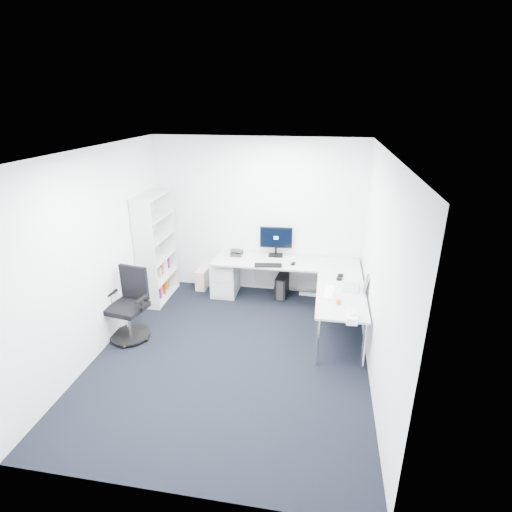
% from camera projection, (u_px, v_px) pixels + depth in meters
% --- Properties ---
extents(ground, '(4.20, 4.20, 0.00)m').
position_uv_depth(ground, '(232.00, 355.00, 5.44)').
color(ground, black).
extents(ceiling, '(4.20, 4.20, 0.00)m').
position_uv_depth(ceiling, '(227.00, 152.00, 4.45)').
color(ceiling, white).
extents(wall_back, '(3.60, 0.02, 2.70)m').
position_uv_depth(wall_back, '(258.00, 217.00, 6.87)').
color(wall_back, white).
rests_on(wall_back, ground).
extents(wall_front, '(3.60, 0.02, 2.70)m').
position_uv_depth(wall_front, '(166.00, 368.00, 3.02)').
color(wall_front, white).
rests_on(wall_front, ground).
extents(wall_left, '(0.02, 4.20, 2.70)m').
position_uv_depth(wall_left, '(96.00, 254.00, 5.23)').
color(wall_left, white).
rests_on(wall_left, ground).
extents(wall_right, '(0.02, 4.20, 2.70)m').
position_uv_depth(wall_right, '(380.00, 273.00, 4.66)').
color(wall_right, white).
rests_on(wall_right, ground).
extents(l_desk, '(2.43, 1.36, 0.71)m').
position_uv_depth(l_desk, '(284.00, 289.00, 6.51)').
color(l_desk, '#B4B7B6').
rests_on(l_desk, ground).
extents(drawer_pedestal, '(0.42, 0.53, 0.65)m').
position_uv_depth(drawer_pedestal, '(225.00, 277.00, 7.05)').
color(drawer_pedestal, '#B4B7B6').
rests_on(drawer_pedestal, ground).
extents(bookshelf, '(0.36, 0.92, 1.84)m').
position_uv_depth(bookshelf, '(156.00, 248.00, 6.69)').
color(bookshelf, silver).
rests_on(bookshelf, ground).
extents(task_chair, '(0.68, 0.68, 1.05)m').
position_uv_depth(task_chair, '(126.00, 306.00, 5.63)').
color(task_chair, black).
rests_on(task_chair, ground).
extents(black_pc_tower, '(0.22, 0.42, 0.40)m').
position_uv_depth(black_pc_tower, '(282.00, 286.00, 6.99)').
color(black_pc_tower, black).
rests_on(black_pc_tower, ground).
extents(beige_pc_tower, '(0.20, 0.40, 0.37)m').
position_uv_depth(beige_pc_tower, '(203.00, 278.00, 7.33)').
color(beige_pc_tower, beige).
rests_on(beige_pc_tower, ground).
extents(power_strip, '(0.38, 0.09, 0.04)m').
position_uv_depth(power_strip, '(310.00, 294.00, 7.07)').
color(power_strip, white).
rests_on(power_strip, ground).
extents(monitor, '(0.56, 0.21, 0.53)m').
position_uv_depth(monitor, '(276.00, 241.00, 6.84)').
color(monitor, black).
rests_on(monitor, l_desk).
extents(black_keyboard, '(0.46, 0.22, 0.02)m').
position_uv_depth(black_keyboard, '(268.00, 265.00, 6.51)').
color(black_keyboard, black).
rests_on(black_keyboard, l_desk).
extents(mouse, '(0.08, 0.11, 0.03)m').
position_uv_depth(mouse, '(293.00, 264.00, 6.56)').
color(mouse, black).
rests_on(mouse, l_desk).
extents(desk_phone, '(0.20, 0.20, 0.13)m').
position_uv_depth(desk_phone, '(237.00, 252.00, 6.93)').
color(desk_phone, '#272729').
rests_on(desk_phone, l_desk).
extents(laptop, '(0.38, 0.37, 0.24)m').
position_uv_depth(laptop, '(352.00, 281.00, 5.69)').
color(laptop, silver).
rests_on(laptop, l_desk).
extents(white_keyboard, '(0.16, 0.45, 0.01)m').
position_uv_depth(white_keyboard, '(329.00, 292.00, 5.62)').
color(white_keyboard, white).
rests_on(white_keyboard, l_desk).
extents(headphones, '(0.16, 0.22, 0.05)m').
position_uv_depth(headphones, '(340.00, 276.00, 6.06)').
color(headphones, black).
rests_on(headphones, l_desk).
extents(orange_fruit, '(0.08, 0.08, 0.08)m').
position_uv_depth(orange_fruit, '(339.00, 301.00, 5.29)').
color(orange_fruit, orange).
rests_on(orange_fruit, l_desk).
extents(tissue_box, '(0.15, 0.26, 0.09)m').
position_uv_depth(tissue_box, '(351.00, 317.00, 4.89)').
color(tissue_box, white).
rests_on(tissue_box, l_desk).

